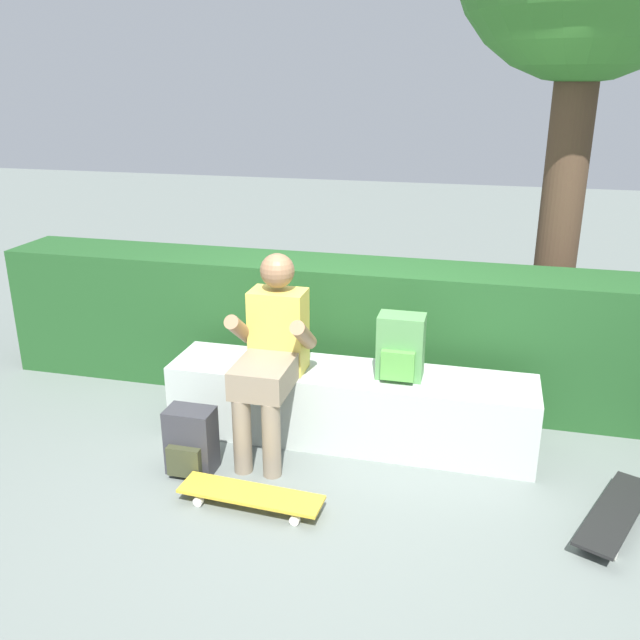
# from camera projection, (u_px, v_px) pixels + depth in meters

# --- Properties ---
(ground_plane) EXTENTS (24.00, 24.00, 0.00)m
(ground_plane) POSITION_uv_depth(u_px,v_px,m) (333.00, 474.00, 4.01)
(ground_plane) COLOR slate
(bench_main) EXTENTS (2.31, 0.49, 0.48)m
(bench_main) POSITION_uv_depth(u_px,v_px,m) (349.00, 405.00, 4.33)
(bench_main) COLOR #ACB5AD
(bench_main) RESTS_ON ground
(person_skater) EXTENTS (0.49, 0.62, 1.23)m
(person_skater) POSITION_uv_depth(u_px,v_px,m) (272.00, 349.00, 4.09)
(person_skater) COLOR gold
(person_skater) RESTS_ON ground
(skateboard_near_person) EXTENTS (0.81, 0.25, 0.09)m
(skateboard_near_person) POSITION_uv_depth(u_px,v_px,m) (251.00, 495.00, 3.68)
(skateboard_near_person) COLOR gold
(skateboard_near_person) RESTS_ON ground
(skateboard_beside_bench) EXTENTS (0.51, 0.81, 0.09)m
(skateboard_beside_bench) POSITION_uv_depth(u_px,v_px,m) (615.00, 513.00, 3.53)
(skateboard_beside_bench) COLOR black
(skateboard_beside_bench) RESTS_ON ground
(backpack_on_bench) EXTENTS (0.28, 0.23, 0.40)m
(backpack_on_bench) POSITION_uv_depth(u_px,v_px,m) (401.00, 348.00, 4.11)
(backpack_on_bench) COLOR #51894C
(backpack_on_bench) RESTS_ON bench_main
(backpack_on_ground) EXTENTS (0.28, 0.23, 0.40)m
(backpack_on_ground) POSITION_uv_depth(u_px,v_px,m) (191.00, 442.00, 3.98)
(backpack_on_ground) COLOR #333338
(backpack_on_ground) RESTS_ON ground
(hedge_row) EXTENTS (5.36, 0.55, 0.98)m
(hedge_row) POSITION_uv_depth(u_px,v_px,m) (357.00, 329.00, 4.92)
(hedge_row) COLOR #1F4B21
(hedge_row) RESTS_ON ground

